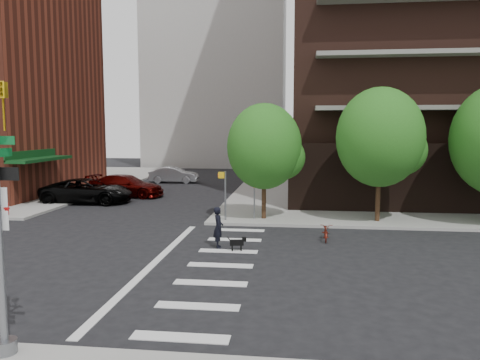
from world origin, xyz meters
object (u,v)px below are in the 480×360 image
fire_hydrant (7,208)px  parked_car_maroon (126,186)px  parked_car_black (87,191)px  dog_walker (218,227)px  parked_car_silver (174,175)px  scooter (326,232)px  traffic_signal (0,238)px

fire_hydrant → parked_car_maroon: 9.37m
parked_car_black → dog_walker: dog_walker is taller
fire_hydrant → parked_car_silver: parked_car_silver is taller
scooter → dog_walker: 4.96m
parked_car_silver → parked_car_black: bearing=164.2°
parked_car_maroon → traffic_signal: bearing=-160.2°
fire_hydrant → parked_car_silver: size_ratio=0.16×
traffic_signal → dog_walker: traffic_signal is taller
fire_hydrant → dog_walker: dog_walker is taller
scooter → parked_car_silver: bearing=123.1°
traffic_signal → fire_hydrant: traffic_signal is taller
scooter → fire_hydrant: bearing=171.2°
parked_car_maroon → dog_walker: 16.58m
parked_car_black → parked_car_maroon: parked_car_black is taller
parked_car_silver → dog_walker: size_ratio=2.59×
parked_car_black → parked_car_silver: bearing=-15.4°
parked_car_maroon → parked_car_silver: parked_car_maroon is taller
fire_hydrant → parked_car_black: 5.85m
fire_hydrant → scooter: size_ratio=0.48×
traffic_signal → dog_walker: bearing=73.5°
scooter → dog_walker: bearing=-156.0°
parked_car_maroon → scooter: (13.76, -11.97, -0.41)m
dog_walker → parked_car_silver: bearing=4.6°
traffic_signal → parked_car_silver: size_ratio=1.34×
parked_car_maroon → dog_walker: dog_walker is taller
fire_hydrant → dog_walker: size_ratio=0.42×
parked_car_black → scooter: parked_car_black is taller
dog_walker → parked_car_maroon: bearing=18.9°
fire_hydrant → scooter: fire_hydrant is taller
traffic_signal → dog_walker: (2.97, 10.04, -1.83)m
parked_car_black → parked_car_maroon: bearing=-28.5°
parked_car_maroon → parked_car_silver: (1.18, 9.08, -0.07)m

